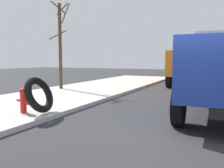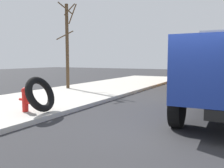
# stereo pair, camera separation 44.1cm
# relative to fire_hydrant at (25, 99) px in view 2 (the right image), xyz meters

# --- Properties ---
(ground_plane) EXTENTS (80.00, 80.00, 0.00)m
(ground_plane) POSITION_rel_fire_hydrant_xyz_m (0.23, -5.04, -0.58)
(ground_plane) COLOR #2D2D30
(sidewalk_curb) EXTENTS (36.00, 5.00, 0.15)m
(sidewalk_curb) POSITION_rel_fire_hydrant_xyz_m (0.23, 1.46, -0.50)
(sidewalk_curb) COLOR #BCB7AD
(sidewalk_curb) RESTS_ON ground
(fire_hydrant) EXTENTS (0.22, 0.51, 0.80)m
(fire_hydrant) POSITION_rel_fire_hydrant_xyz_m (0.00, 0.00, 0.00)
(fire_hydrant) COLOR red
(fire_hydrant) RESTS_ON sidewalk_curb
(loose_tire) EXTENTS (1.26, 0.81, 1.18)m
(loose_tire) POSITION_rel_fire_hydrant_xyz_m (0.16, -0.51, 0.17)
(loose_tire) COLOR black
(loose_tire) RESTS_ON sidewalk_curb
(dump_truck_orange) EXTENTS (7.10, 3.05, 3.00)m
(dump_truck_orange) POSITION_rel_fire_hydrant_xyz_m (12.58, -3.89, 1.04)
(dump_truck_orange) COLOR orange
(dump_truck_orange) RESTS_ON ground
(dump_truck_gray) EXTENTS (7.05, 2.92, 3.00)m
(dump_truck_gray) POSITION_rel_fire_hydrant_xyz_m (32.74, -3.86, 1.04)
(dump_truck_gray) COLOR slate
(dump_truck_gray) RESTS_ON ground
(bare_tree) EXTENTS (1.33, 1.33, 4.98)m
(bare_tree) POSITION_rel_fire_hydrant_xyz_m (5.78, 2.91, 2.19)
(bare_tree) COLOR #4C3823
(bare_tree) RESTS_ON sidewalk_curb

